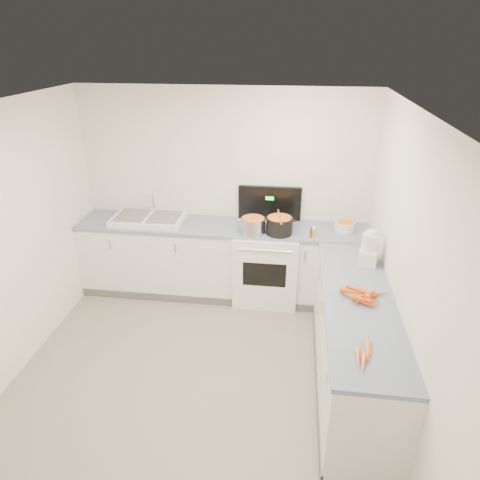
# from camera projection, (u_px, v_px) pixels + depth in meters

# --- Properties ---
(floor) EXTENTS (3.50, 4.00, 0.00)m
(floor) POSITION_uv_depth(u_px,v_px,m) (193.00, 390.00, 4.00)
(floor) COLOR gray
(floor) RESTS_ON ground
(ceiling) EXTENTS (3.50, 4.00, 0.00)m
(ceiling) POSITION_uv_depth(u_px,v_px,m) (176.00, 115.00, 2.92)
(ceiling) COLOR white
(ceiling) RESTS_ON ground
(wall_back) EXTENTS (3.50, 0.00, 2.50)m
(wall_back) POSITION_uv_depth(u_px,v_px,m) (225.00, 193.00, 5.25)
(wall_back) COLOR white
(wall_back) RESTS_ON ground
(wall_right) EXTENTS (0.00, 4.00, 2.50)m
(wall_right) POSITION_uv_depth(u_px,v_px,m) (410.00, 289.00, 3.25)
(wall_right) COLOR white
(wall_right) RESTS_ON ground
(counter_back) EXTENTS (3.50, 0.62, 0.94)m
(counter_back) POSITION_uv_depth(u_px,v_px,m) (222.00, 260.00, 5.31)
(counter_back) COLOR white
(counter_back) RESTS_ON ground
(counter_right) EXTENTS (0.62, 2.20, 0.94)m
(counter_right) POSITION_uv_depth(u_px,v_px,m) (354.00, 342.00, 3.89)
(counter_right) COLOR white
(counter_right) RESTS_ON ground
(stove) EXTENTS (0.76, 0.65, 1.36)m
(stove) POSITION_uv_depth(u_px,v_px,m) (266.00, 263.00, 5.24)
(stove) COLOR white
(stove) RESTS_ON ground
(sink) EXTENTS (0.86, 0.52, 0.31)m
(sink) POSITION_uv_depth(u_px,v_px,m) (149.00, 219.00, 5.20)
(sink) COLOR white
(sink) RESTS_ON counter_back
(steel_pot) EXTENTS (0.29, 0.29, 0.21)m
(steel_pot) POSITION_uv_depth(u_px,v_px,m) (253.00, 226.00, 4.88)
(steel_pot) COLOR silver
(steel_pot) RESTS_ON stove
(black_pot) EXTENTS (0.37, 0.37, 0.22)m
(black_pot) POSITION_uv_depth(u_px,v_px,m) (279.00, 226.00, 4.87)
(black_pot) COLOR black
(black_pot) RESTS_ON stove
(wooden_spoon) EXTENTS (0.07, 0.42, 0.02)m
(wooden_spoon) POSITION_uv_depth(u_px,v_px,m) (280.00, 217.00, 4.82)
(wooden_spoon) COLOR #AD7A47
(wooden_spoon) RESTS_ON black_pot
(mixing_bowl) EXTENTS (0.26, 0.26, 0.10)m
(mixing_bowl) POSITION_uv_depth(u_px,v_px,m) (344.00, 226.00, 4.96)
(mixing_bowl) COLOR white
(mixing_bowl) RESTS_ON counter_back
(extract_bottle) EXTENTS (0.04, 0.04, 0.10)m
(extract_bottle) POSITION_uv_depth(u_px,v_px,m) (311.00, 233.00, 4.79)
(extract_bottle) COLOR #593319
(extract_bottle) RESTS_ON counter_back
(spice_jar) EXTENTS (0.06, 0.06, 0.10)m
(spice_jar) POSITION_uv_depth(u_px,v_px,m) (313.00, 232.00, 4.80)
(spice_jar) COLOR #E5B266
(spice_jar) RESTS_ON counter_back
(food_processor) EXTENTS (0.22, 0.25, 0.36)m
(food_processor) POSITION_uv_depth(u_px,v_px,m) (369.00, 250.00, 4.20)
(food_processor) COLOR white
(food_processor) RESTS_ON counter_right
(carrot_pile) EXTENTS (0.46, 0.33, 0.09)m
(carrot_pile) POSITION_uv_depth(u_px,v_px,m) (363.00, 296.00, 3.66)
(carrot_pile) COLOR orange
(carrot_pile) RESTS_ON counter_right
(peeled_carrots) EXTENTS (0.14, 0.36, 0.04)m
(peeled_carrots) POSITION_uv_depth(u_px,v_px,m) (364.00, 355.00, 3.01)
(peeled_carrots) COLOR orange
(peeled_carrots) RESTS_ON counter_right
(peelings) EXTENTS (0.23, 0.23, 0.01)m
(peelings) POSITION_uv_depth(u_px,v_px,m) (130.00, 215.00, 5.20)
(peelings) COLOR tan
(peelings) RESTS_ON sink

